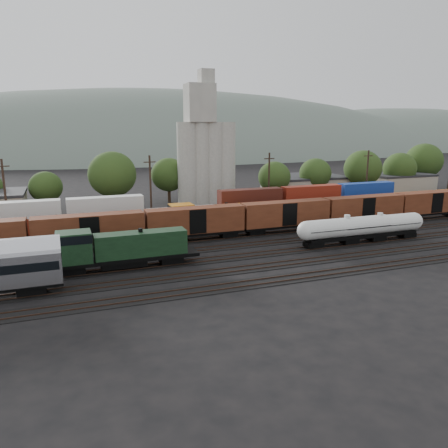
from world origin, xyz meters
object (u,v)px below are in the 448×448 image
object	(u,v)px
tank_car_a	(346,228)
orange_locomotive	(209,216)
green_locomotive	(114,248)
grain_silo	(206,153)

from	to	relation	value
tank_car_a	orange_locomotive	bearing A→B (deg)	137.33
green_locomotive	grain_silo	xyz separation A→B (m)	(25.16, 41.00, 8.48)
green_locomotive	grain_silo	bearing A→B (deg)	58.46
grain_silo	green_locomotive	bearing A→B (deg)	-121.54
tank_car_a	grain_silo	distance (m)	42.70
green_locomotive	orange_locomotive	size ratio (longest dim) A/B	1.00
grain_silo	orange_locomotive	bearing A→B (deg)	-107.44
tank_car_a	grain_silo	xyz separation A→B (m)	(-8.11, 41.00, 8.73)
green_locomotive	orange_locomotive	distance (m)	22.67
orange_locomotive	green_locomotive	bearing A→B (deg)	-138.56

